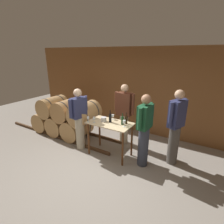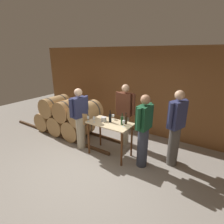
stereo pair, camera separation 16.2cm
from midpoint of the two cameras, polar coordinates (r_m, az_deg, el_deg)
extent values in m
plane|color=gray|center=(4.21, -6.54, -18.10)|extent=(14.00, 14.00, 0.00)
cube|color=brown|center=(5.62, 8.19, 6.62)|extent=(8.40, 0.05, 2.70)
cube|color=#4C331E|center=(5.86, -19.09, -7.34)|extent=(4.10, 0.06, 0.08)
cube|color=#4C331E|center=(6.27, -14.32, -5.08)|extent=(4.10, 0.06, 0.08)
cylinder|color=tan|center=(6.43, -20.88, -2.50)|extent=(0.63, 0.87, 0.63)
cylinder|color=#38383D|center=(6.29, -22.70, -3.22)|extent=(0.65, 0.03, 0.65)
cylinder|color=#38383D|center=(6.58, -19.14, -1.81)|extent=(0.65, 0.03, 0.65)
cylinder|color=tan|center=(5.95, -16.86, -3.76)|extent=(0.63, 0.87, 0.63)
cylinder|color=#38383D|center=(5.80, -18.74, -4.58)|extent=(0.65, 0.03, 0.65)
cylinder|color=#38383D|center=(6.11, -15.09, -2.99)|extent=(0.65, 0.03, 0.65)
cylinder|color=tan|center=(5.51, -12.15, -5.22)|extent=(0.63, 0.87, 0.63)
cylinder|color=#38383D|center=(5.34, -14.04, -6.16)|extent=(0.65, 0.03, 0.65)
cylinder|color=#38383D|center=(5.68, -10.39, -4.32)|extent=(0.65, 0.03, 0.65)
cylinder|color=tan|center=(6.02, -19.49, 1.65)|extent=(0.63, 0.87, 0.63)
cylinder|color=#38383D|center=(5.86, -21.41, 0.98)|extent=(0.65, 0.03, 0.65)
cylinder|color=#38383D|center=(6.18, -17.67, 2.28)|extent=(0.65, 0.03, 0.65)
cylinder|color=#AD7F4C|center=(5.54, -15.06, 0.65)|extent=(0.63, 0.87, 0.63)
cylinder|color=#38383D|center=(5.37, -17.02, -0.10)|extent=(0.65, 0.03, 0.65)
cylinder|color=#38383D|center=(5.71, -13.22, 1.36)|extent=(0.65, 0.03, 0.65)
cylinder|color=tan|center=(5.10, -9.83, -0.53)|extent=(0.63, 0.87, 0.63)
cylinder|color=#38383D|center=(4.92, -11.78, -1.39)|extent=(0.65, 0.03, 0.65)
cylinder|color=#38383D|center=(5.29, -8.02, 0.27)|extent=(0.65, 0.03, 0.65)
cube|color=beige|center=(4.29, -1.77, -3.67)|extent=(1.10, 0.62, 0.02)
cylinder|color=#593319|center=(4.56, -8.68, -8.62)|extent=(0.05, 0.05, 0.87)
cylinder|color=#593319|center=(4.08, 2.31, -11.99)|extent=(0.05, 0.05, 0.87)
cylinder|color=#593319|center=(4.91, -5.00, -6.37)|extent=(0.05, 0.05, 0.87)
cylinder|color=#593319|center=(4.46, 5.42, -9.13)|extent=(0.05, 0.05, 0.87)
cylinder|color=black|center=(4.29, -1.68, -2.03)|extent=(0.07, 0.07, 0.21)
cylinder|color=black|center=(4.23, -1.69, -0.09)|extent=(0.02, 0.02, 0.10)
cylinder|color=black|center=(4.22, -1.70, 0.42)|extent=(0.03, 0.03, 0.02)
cylinder|color=#193819|center=(4.15, 2.29, -2.90)|extent=(0.07, 0.07, 0.19)
cylinder|color=#193819|center=(4.10, 2.32, -1.03)|extent=(0.02, 0.02, 0.10)
cylinder|color=black|center=(4.09, 2.33, -0.52)|extent=(0.03, 0.03, 0.02)
cylinder|color=black|center=(4.20, 3.49, -2.60)|extent=(0.07, 0.07, 0.19)
cylinder|color=black|center=(4.15, 3.53, -0.79)|extent=(0.02, 0.02, 0.09)
cylinder|color=black|center=(4.14, 3.53, -0.36)|extent=(0.03, 0.03, 0.02)
cylinder|color=silver|center=(4.38, -8.82, -3.23)|extent=(0.06, 0.06, 0.00)
cylinder|color=silver|center=(4.37, -8.85, -2.74)|extent=(0.01, 0.01, 0.08)
cylinder|color=silver|center=(4.34, -8.90, -1.88)|extent=(0.06, 0.06, 0.06)
cylinder|color=silver|center=(4.33, -6.90, -3.40)|extent=(0.06, 0.06, 0.00)
cylinder|color=silver|center=(4.32, -6.92, -2.94)|extent=(0.01, 0.01, 0.07)
cylinder|color=silver|center=(4.29, -6.96, -2.06)|extent=(0.06, 0.06, 0.07)
cylinder|color=silver|center=(4.51, -0.77, -2.35)|extent=(0.06, 0.06, 0.00)
cylinder|color=silver|center=(4.49, -0.77, -1.96)|extent=(0.01, 0.01, 0.06)
cylinder|color=silver|center=(4.47, -0.78, -1.22)|extent=(0.07, 0.07, 0.06)
cylinder|color=silver|center=(4.07, 2.82, -4.77)|extent=(0.06, 0.06, 0.00)
cylinder|color=silver|center=(4.05, 2.83, -4.20)|extent=(0.01, 0.01, 0.08)
cylinder|color=silver|center=(4.03, 2.84, -3.18)|extent=(0.06, 0.06, 0.07)
cylinder|color=silver|center=(4.36, -3.79, -2.40)|extent=(0.13, 0.13, 0.11)
cylinder|color=#333847|center=(4.14, 9.00, -11.16)|extent=(0.24, 0.24, 0.94)
cube|color=#194C2D|center=(3.82, 9.56, -1.56)|extent=(0.25, 0.42, 0.53)
sphere|color=#9E7051|center=(3.71, 9.88, 4.11)|extent=(0.21, 0.21, 0.21)
cylinder|color=#194C2D|center=(4.03, 11.18, -0.19)|extent=(0.09, 0.09, 0.48)
cylinder|color=#194C2D|center=(3.61, 7.79, -2.30)|extent=(0.09, 0.09, 0.48)
cylinder|color=#B7AD93|center=(4.87, -11.31, -6.69)|extent=(0.24, 0.24, 0.91)
cube|color=navy|center=(4.61, -11.87, 1.40)|extent=(0.29, 0.43, 0.53)
sphere|color=beige|center=(4.51, -12.21, 6.14)|extent=(0.21, 0.21, 0.21)
cylinder|color=navy|center=(4.46, -14.42, 0.99)|extent=(0.09, 0.09, 0.48)
cylinder|color=navy|center=(4.75, -9.52, 2.41)|extent=(0.09, 0.09, 0.48)
cylinder|color=#4C4742|center=(4.37, 18.35, -10.23)|extent=(0.24, 0.24, 0.94)
cube|color=navy|center=(4.07, 19.47, -0.57)|extent=(0.34, 0.45, 0.62)
sphere|color=tan|center=(3.95, 20.15, 5.37)|extent=(0.21, 0.21, 0.21)
cylinder|color=navy|center=(4.26, 21.30, 0.54)|extent=(0.09, 0.09, 0.56)
cylinder|color=navy|center=(3.85, 17.54, -0.93)|extent=(0.09, 0.09, 0.56)
cylinder|color=#B7AD93|center=(5.04, 2.94, -5.63)|extent=(0.24, 0.24, 0.87)
cube|color=#592D1E|center=(4.78, 3.09, 2.58)|extent=(0.40, 0.22, 0.63)
sphere|color=tan|center=(4.68, 3.18, 7.78)|extent=(0.21, 0.21, 0.21)
cylinder|color=#592D1E|center=(4.67, 5.81, 2.50)|extent=(0.09, 0.09, 0.57)
cylinder|color=#592D1E|center=(4.89, 0.50, 3.36)|extent=(0.09, 0.09, 0.57)
camera|label=1|loc=(0.08, -91.09, -0.37)|focal=28.00mm
camera|label=2|loc=(0.08, 88.91, 0.37)|focal=28.00mm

